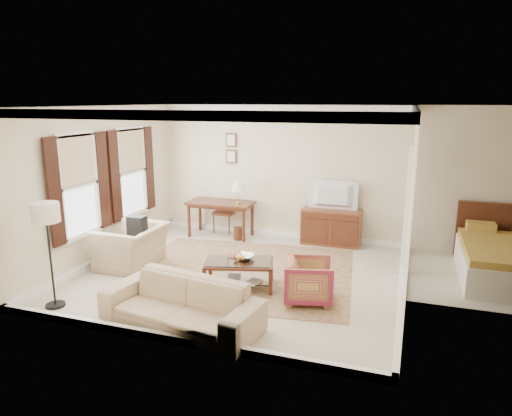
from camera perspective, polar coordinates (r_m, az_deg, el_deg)
The scene contains 20 objects.
room_shell at distance 7.57m, azimuth -2.19°, elevation 9.38°, with size 5.51×5.01×2.91m.
window_front at distance 8.45m, azimuth -21.30°, elevation 2.60°, with size 0.12×1.56×1.80m, color #CCB284, non-canonical shape.
window_rear at distance 9.71m, azimuth -15.32°, elevation 4.34°, with size 0.12×1.56×1.80m, color #CCB284, non-canonical shape.
doorway at distance 8.78m, azimuth 18.33°, elevation 0.04°, with size 0.10×1.12×2.25m, color white, non-canonical shape.
rug at distance 8.25m, azimuth -1.71°, elevation -7.88°, with size 3.82×3.28×0.01m, color #5A2D1E.
writing_desk at distance 10.16m, azimuth -4.46°, elevation 0.20°, with size 1.45×0.73×0.79m.
desk_chair at distance 10.53m, azimuth -3.98°, elevation -0.22°, with size 0.45×0.45×1.05m, color brown, non-canonical shape.
desk_lamp at distance 9.93m, azimuth -2.21°, elevation 2.03°, with size 0.32×0.32×0.50m, color silver, non-canonical shape.
framed_prints at distance 10.31m, azimuth -3.12°, elevation 7.48°, with size 0.25×0.04×0.68m, color #4C2315, non-canonical shape.
sideboard at distance 9.77m, azimuth 9.37°, elevation -2.35°, with size 1.23×0.47×0.76m, color brown.
tv at distance 9.55m, azimuth 9.55°, elevation 2.66°, with size 0.98×0.57×0.13m, color black.
coffee_table at distance 7.46m, azimuth -2.13°, elevation -7.37°, with size 1.23×0.91×0.47m.
fruit_bowl at distance 7.47m, azimuth -1.39°, elevation -6.01°, with size 0.42×0.42×0.10m, color silver.
book_a at distance 7.55m, azimuth -3.60°, elevation -8.57°, with size 0.28×0.04×0.38m, color brown.
book_b at distance 7.40m, azimuth -1.00°, elevation -9.04°, with size 0.28×0.03×0.38m, color brown.
striped_armchair at distance 7.02m, azimuth 6.59°, elevation -8.76°, with size 0.71×0.66×0.73m, color maroon.
club_armchair at distance 8.65m, azimuth -15.30°, elevation -3.82°, with size 1.17×0.76×1.02m, color tan.
backpack at distance 8.59m, azimuth -14.64°, elevation -2.15°, with size 0.32×0.22×0.40m, color black.
sofa at distance 6.30m, azimuth -9.42°, elevation -10.85°, with size 2.21×0.64×0.86m, color tan.
floor_lamp at distance 7.15m, azimuth -24.74°, elevation -1.42°, with size 0.39×0.39×1.58m.
Camera 1 is at (2.67, -7.06, 3.00)m, focal length 32.00 mm.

